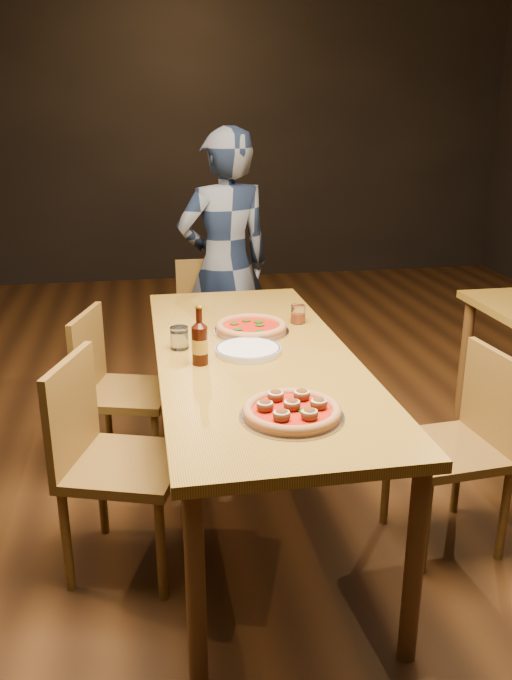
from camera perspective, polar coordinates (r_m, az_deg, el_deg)
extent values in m
plane|color=black|center=(3.09, -0.17, -14.25)|extent=(9.00, 9.00, 0.00)
plane|color=black|center=(7.06, -6.87, 17.25)|extent=(7.00, 0.00, 7.00)
cube|color=brown|center=(2.76, -0.18, -1.44)|extent=(0.80, 2.00, 0.04)
cylinder|color=brown|center=(2.09, -5.20, -20.84)|extent=(0.06, 0.06, 0.71)
cylinder|color=brown|center=(3.73, -7.86, -2.20)|extent=(0.06, 0.06, 0.71)
cylinder|color=brown|center=(2.23, 13.45, -18.40)|extent=(0.06, 0.06, 0.71)
cylinder|color=brown|center=(3.81, 2.39, -1.57)|extent=(0.06, 0.06, 0.71)
cylinder|color=brown|center=(3.98, 17.53, -1.58)|extent=(0.06, 0.06, 0.71)
cylinder|color=#B7B7BF|center=(2.18, 3.10, -6.56)|extent=(0.34, 0.34, 0.01)
cylinder|color=tan|center=(2.17, 3.10, -6.28)|extent=(0.32, 0.32, 0.02)
torus|color=tan|center=(2.17, 3.11, -6.06)|extent=(0.32, 0.32, 0.03)
cylinder|color=#B0100A|center=(2.17, 3.11, -6.01)|extent=(0.26, 0.26, 0.00)
cylinder|color=#B7B7BF|center=(3.00, -0.42, 0.77)|extent=(0.34, 0.34, 0.01)
cylinder|color=tan|center=(3.00, -0.42, 1.01)|extent=(0.32, 0.32, 0.02)
torus|color=tan|center=(3.00, -0.42, 1.20)|extent=(0.32, 0.32, 0.04)
cylinder|color=#B0100A|center=(2.99, -0.42, 1.24)|extent=(0.25, 0.25, 0.00)
cylinder|color=white|center=(2.73, -0.69, -0.89)|extent=(0.27, 0.27, 0.03)
cylinder|color=black|center=(2.60, -4.85, -0.49)|extent=(0.06, 0.06, 0.15)
cylinder|color=black|center=(2.57, -4.92, 1.93)|extent=(0.02, 0.02, 0.08)
cylinder|color=gold|center=(2.60, -4.85, -0.49)|extent=(0.06, 0.06, 0.06)
cylinder|color=white|center=(2.79, -6.61, 0.18)|extent=(0.08, 0.08, 0.10)
cylinder|color=#A23C12|center=(3.13, 3.64, 2.24)|extent=(0.07, 0.07, 0.09)
imported|color=black|center=(4.02, -2.67, 6.32)|extent=(0.67, 0.53, 1.63)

